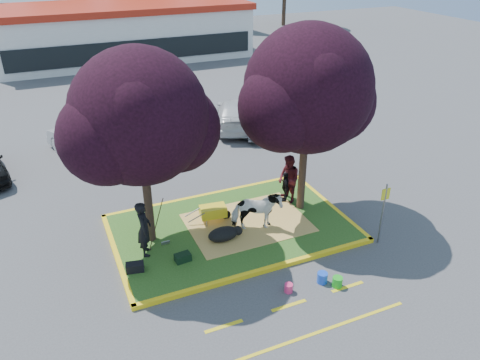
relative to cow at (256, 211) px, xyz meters
name	(u,v)px	position (x,y,z in m)	size (l,w,h in m)	color
ground	(232,230)	(-0.72, 0.48, -0.87)	(90.00, 90.00, 0.00)	#424244
median_island	(232,228)	(-0.72, 0.48, -0.80)	(8.00, 5.00, 0.15)	#265219
curb_near	(264,270)	(-0.72, -2.10, -0.80)	(8.30, 0.16, 0.15)	yellow
curb_far	(207,196)	(-0.72, 3.06, -0.80)	(8.30, 0.16, 0.15)	yellow
curb_left	(117,256)	(-4.80, 0.48, -0.80)	(0.16, 5.30, 0.15)	yellow
curb_right	(329,205)	(3.36, 0.48, -0.80)	(0.16, 5.30, 0.15)	yellow
straw_bedding	(247,223)	(-0.12, 0.48, -0.72)	(4.20, 3.00, 0.01)	#E3B55D
tree_purple_left	(141,123)	(-3.50, 0.86, 3.49)	(5.06, 4.20, 6.51)	black
tree_purple_right	(309,95)	(2.20, 0.66, 3.69)	(5.30, 4.40, 6.82)	black
fire_lane_stripe_a	(224,326)	(-2.72, -3.72, -0.87)	(1.10, 0.12, 0.01)	yellow
fire_lane_stripe_b	(289,305)	(-0.72, -3.72, -0.87)	(1.10, 0.12, 0.01)	yellow
fire_lane_stripe_c	(348,287)	(1.28, -3.72, -0.87)	(1.10, 0.12, 0.01)	yellow
fire_lane_long	(311,335)	(-0.72, -4.92, -0.87)	(6.00, 0.10, 0.01)	yellow
retail_building	(125,31)	(1.28, 28.47, 1.38)	(20.40, 8.40, 4.40)	silver
cow	(256,211)	(0.00, 0.00, 0.00)	(0.78, 1.71, 1.44)	white
calf	(223,234)	(-1.31, -0.16, -0.49)	(1.08, 0.61, 0.47)	black
handler	(144,229)	(-3.88, 0.16, 0.23)	(0.69, 0.45, 1.89)	black
visitor_a	(289,179)	(1.98, 1.30, 0.23)	(0.92, 0.72, 1.90)	#4C151D
visitor_b	(285,187)	(1.88, 1.36, -0.11)	(0.72, 0.30, 1.22)	black
wheelbarrow	(213,211)	(-1.20, 1.05, -0.29)	(1.67, 0.66, 0.63)	black
gear_bag_dark	(135,267)	(-4.42, -0.60, -0.58)	(0.55, 0.30, 0.28)	black
gear_bag_green	(183,257)	(-2.92, -0.72, -0.59)	(0.49, 0.31, 0.26)	black
sign_post	(383,208)	(3.58, -2.22, 0.51)	(0.32, 0.06, 2.26)	slate
bucket_green	(337,282)	(1.00, -3.56, -0.71)	(0.30, 0.30, 0.33)	green
bucket_pink	(289,288)	(-0.45, -3.19, -0.74)	(0.25, 0.25, 0.27)	#E6336D
bucket_blue	(322,278)	(0.69, -3.22, -0.70)	(0.32, 0.32, 0.34)	blue
car_silver	(83,142)	(-4.73, 8.98, -0.08)	(1.68, 4.81, 1.59)	#ABAFB4
car_red	(162,127)	(-0.75, 9.64, -0.21)	(2.21, 4.79, 1.33)	#9B160C
car_white	(235,113)	(3.43, 9.90, -0.14)	(2.05, 5.04, 1.46)	silver
car_grey	(261,116)	(4.49, 8.85, -0.10)	(1.64, 4.72, 1.55)	#5C5E64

